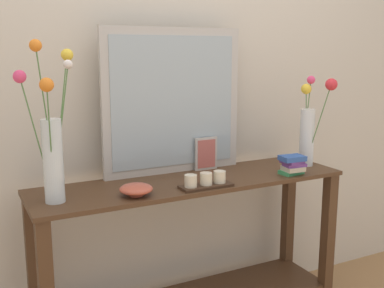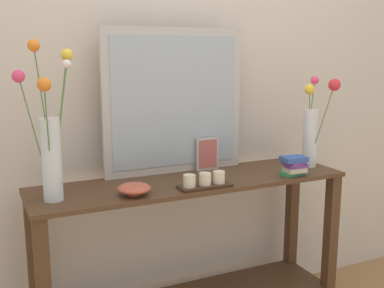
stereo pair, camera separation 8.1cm
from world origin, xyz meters
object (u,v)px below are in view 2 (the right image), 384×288
(console_table, at_px, (192,244))
(decorative_bowl, at_px, (134,188))
(book_stack, at_px, (294,166))
(candle_tray, at_px, (204,181))
(picture_frame_small, at_px, (207,154))
(mirror_leaning, at_px, (175,102))
(vase_right, at_px, (312,127))
(tall_vase_left, at_px, (50,141))

(console_table, xyz_separation_m, decorative_bowl, (-0.32, -0.11, 0.36))
(console_table, bearing_deg, book_stack, -15.88)
(candle_tray, bearing_deg, picture_frame_small, 60.72)
(mirror_leaning, distance_m, book_stack, 0.67)
(vase_right, height_order, decorative_bowl, vase_right)
(decorative_bowl, distance_m, book_stack, 0.81)
(vase_right, relative_size, book_stack, 3.67)
(picture_frame_small, bearing_deg, console_table, -137.21)
(mirror_leaning, distance_m, vase_right, 0.74)
(vase_right, distance_m, decorative_bowl, 1.03)
(tall_vase_left, height_order, book_stack, tall_vase_left)
(picture_frame_small, bearing_deg, mirror_leaning, 169.71)
(mirror_leaning, bearing_deg, console_table, -85.26)
(picture_frame_small, distance_m, decorative_bowl, 0.55)
(mirror_leaning, height_order, picture_frame_small, mirror_leaning)
(mirror_leaning, relative_size, decorative_bowl, 5.12)
(tall_vase_left, distance_m, candle_tray, 0.69)
(console_table, relative_size, vase_right, 3.22)
(vase_right, bearing_deg, decorative_bowl, -174.86)
(candle_tray, height_order, book_stack, book_stack)
(book_stack, bearing_deg, mirror_leaning, 148.19)
(mirror_leaning, height_order, decorative_bowl, mirror_leaning)
(vase_right, height_order, picture_frame_small, vase_right)
(tall_vase_left, bearing_deg, candle_tray, -8.41)
(candle_tray, bearing_deg, console_table, 88.52)
(mirror_leaning, relative_size, vase_right, 1.54)
(picture_frame_small, bearing_deg, decorative_bowl, -151.74)
(console_table, distance_m, book_stack, 0.63)
(tall_vase_left, distance_m, decorative_bowl, 0.40)
(picture_frame_small, relative_size, decorative_bowl, 1.19)
(book_stack, bearing_deg, candle_tray, 179.94)
(decorative_bowl, bearing_deg, vase_right, 5.14)
(vase_right, relative_size, candle_tray, 1.94)
(tall_vase_left, xyz_separation_m, candle_tray, (0.64, -0.10, -0.22))
(mirror_leaning, xyz_separation_m, tall_vase_left, (-0.63, -0.22, -0.11))
(book_stack, bearing_deg, decorative_bowl, 178.28)
(book_stack, bearing_deg, picture_frame_small, 139.94)
(candle_tray, height_order, decorative_bowl, candle_tray)
(decorative_bowl, bearing_deg, candle_tray, -4.24)
(console_table, bearing_deg, mirror_leaning, 94.74)
(vase_right, bearing_deg, candle_tray, -170.56)
(decorative_bowl, bearing_deg, book_stack, -1.72)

